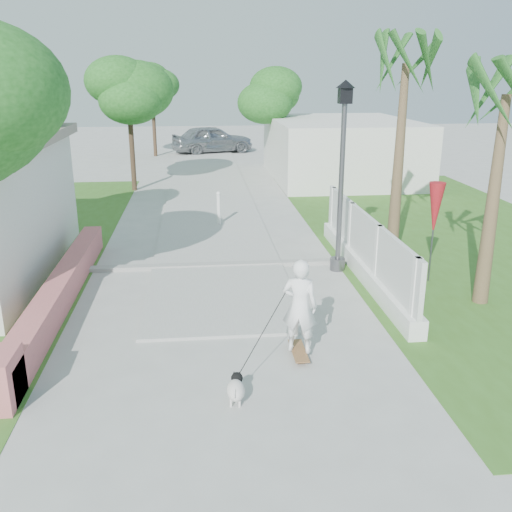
{
  "coord_description": "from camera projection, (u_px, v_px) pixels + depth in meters",
  "views": [
    {
      "loc": [
        -0.4,
        -7.35,
        4.59
      ],
      "look_at": [
        0.7,
        3.4,
        1.1
      ],
      "focal_mm": 40.0,
      "sensor_mm": 36.0,
      "label": 1
    }
  ],
  "objects": [
    {
      "name": "ground",
      "position": [
        233.0,
        399.0,
        8.41
      ],
      "size": [
        90.0,
        90.0,
        0.0
      ],
      "primitive_type": "plane",
      "color": "#B7B7B2",
      "rests_on": "ground"
    },
    {
      "name": "path_strip",
      "position": [
        206.0,
        172.0,
        27.33
      ],
      "size": [
        3.2,
        36.0,
        0.06
      ],
      "primitive_type": "cube",
      "color": "#B7B7B2",
      "rests_on": "ground"
    },
    {
      "name": "curb",
      "position": [
        217.0,
        265.0,
        14.07
      ],
      "size": [
        6.5,
        0.25,
        0.1
      ],
      "primitive_type": "cube",
      "color": "#999993",
      "rests_on": "ground"
    },
    {
      "name": "grass_right",
      "position": [
        454.0,
        237.0,
        16.66
      ],
      "size": [
        8.0,
        20.0,
        0.01
      ],
      "primitive_type": "cube",
      "color": "#3B6620",
      "rests_on": "ground"
    },
    {
      "name": "pink_wall",
      "position": [
        56.0,
        298.0,
        11.36
      ],
      "size": [
        0.45,
        8.2,
        0.8
      ],
      "color": "#CD696A",
      "rests_on": "ground"
    },
    {
      "name": "lattice_fence",
      "position": [
        364.0,
        254.0,
        13.31
      ],
      "size": [
        0.35,
        7.0,
        1.5
      ],
      "color": "white",
      "rests_on": "ground"
    },
    {
      "name": "building_right",
      "position": [
        340.0,
        149.0,
        25.63
      ],
      "size": [
        6.0,
        8.0,
        2.6
      ],
      "primitive_type": "cube",
      "color": "silver",
      "rests_on": "ground"
    },
    {
      "name": "street_lamp",
      "position": [
        342.0,
        171.0,
        13.15
      ],
      "size": [
        0.44,
        0.44,
        4.44
      ],
      "color": "#59595E",
      "rests_on": "ground"
    },
    {
      "name": "bollard",
      "position": [
        219.0,
        207.0,
        17.71
      ],
      "size": [
        0.14,
        0.14,
        1.09
      ],
      "color": "white",
      "rests_on": "ground"
    },
    {
      "name": "patio_umbrella",
      "position": [
        435.0,
        210.0,
        12.61
      ],
      "size": [
        0.36,
        0.36,
        2.3
      ],
      "color": "#59595E",
      "rests_on": "ground"
    },
    {
      "name": "tree_left_mid",
      "position": [
        1.0,
        116.0,
        14.83
      ],
      "size": [
        3.2,
        3.2,
        4.85
      ],
      "color": "#4C3826",
      "rests_on": "ground"
    },
    {
      "name": "tree_path_left",
      "position": [
        129.0,
        93.0,
        22.07
      ],
      "size": [
        3.4,
        3.4,
        5.23
      ],
      "color": "#4C3826",
      "rests_on": "ground"
    },
    {
      "name": "tree_path_right",
      "position": [
        274.0,
        97.0,
        26.56
      ],
      "size": [
        3.0,
        3.0,
        4.79
      ],
      "color": "#4C3826",
      "rests_on": "ground"
    },
    {
      "name": "tree_path_far",
      "position": [
        152.0,
        87.0,
        31.56
      ],
      "size": [
        3.2,
        3.2,
        5.17
      ],
      "color": "#4C3826",
      "rests_on": "ground"
    },
    {
      "name": "palm_far",
      "position": [
        405.0,
        77.0,
        13.63
      ],
      "size": [
        1.8,
        1.8,
        5.3
      ],
      "color": "brown",
      "rests_on": "ground"
    },
    {
      "name": "palm_near",
      "position": [
        505.0,
        108.0,
        10.74
      ],
      "size": [
        1.8,
        1.8,
        4.7
      ],
      "color": "brown",
      "rests_on": "ground"
    },
    {
      "name": "skateboarder",
      "position": [
        273.0,
        325.0,
        9.04
      ],
      "size": [
        1.5,
        1.57,
        1.72
      ],
      "rotation": [
        0.0,
        0.0,
        2.78
      ],
      "color": "olive",
      "rests_on": "ground"
    },
    {
      "name": "dog",
      "position": [
        236.0,
        388.0,
        8.27
      ],
      "size": [
        0.32,
        0.59,
        0.4
      ],
      "rotation": [
        0.0,
        0.0,
        -0.15
      ],
      "color": "silver",
      "rests_on": "ground"
    },
    {
      "name": "parked_car",
      "position": [
        212.0,
        139.0,
        33.79
      ],
      "size": [
        5.09,
        3.28,
        1.61
      ],
      "primitive_type": "imported",
      "rotation": [
        0.0,
        0.0,
        1.89
      ],
      "color": "#AAAEB2",
      "rests_on": "ground"
    }
  ]
}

